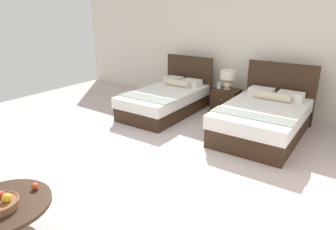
{
  "coord_description": "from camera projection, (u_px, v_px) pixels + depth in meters",
  "views": [
    {
      "loc": [
        2.66,
        -3.08,
        2.22
      ],
      "look_at": [
        0.0,
        0.58,
        0.58
      ],
      "focal_mm": 32.08,
      "sensor_mm": 36.0,
      "label": 1
    }
  ],
  "objects": [
    {
      "name": "nightstand",
      "position": [
        226.0,
        101.0,
        6.65
      ],
      "size": [
        0.55,
        0.48,
        0.52
      ],
      "color": "#322014",
      "rests_on": "ground"
    },
    {
      "name": "bed_near_corner",
      "position": [
        263.0,
        119.0,
        5.4
      ],
      "size": [
        1.38,
        2.07,
        1.2
      ],
      "color": "#322014",
      "rests_on": "ground"
    },
    {
      "name": "wall_back",
      "position": [
        241.0,
        50.0,
        6.68
      ],
      "size": [
        9.64,
        0.12,
        2.62
      ],
      "primitive_type": "cube",
      "color": "silver",
      "rests_on": "ground"
    },
    {
      "name": "bed_near_window",
      "position": [
        167.0,
        100.0,
        6.61
      ],
      "size": [
        1.24,
        2.12,
        1.13
      ],
      "color": "#322014",
      "rests_on": "ground"
    },
    {
      "name": "ground_plane",
      "position": [
        145.0,
        162.0,
        4.56
      ],
      "size": [
        9.64,
        10.33,
        0.02
      ],
      "primitive_type": "cube",
      "color": "#BAAAA9"
    },
    {
      "name": "loose_apple",
      "position": [
        35.0,
        186.0,
        3.03
      ],
      "size": [
        0.07,
        0.07,
        0.07
      ],
      "color": "#C13F21",
      "rests_on": "coffee_table"
    },
    {
      "name": "table_lamp",
      "position": [
        228.0,
        77.0,
        6.49
      ],
      "size": [
        0.32,
        0.32,
        0.41
      ],
      "color": "beige",
      "rests_on": "nightstand"
    },
    {
      "name": "coffee_table",
      "position": [
        5.0,
        215.0,
        2.86
      ],
      "size": [
        0.87,
        0.87,
        0.47
      ],
      "color": "#322014",
      "rests_on": "ground"
    },
    {
      "name": "vase",
      "position": [
        219.0,
        86.0,
        6.6
      ],
      "size": [
        0.1,
        0.1,
        0.13
      ],
      "color": "#AAB6C8",
      "rests_on": "nightstand"
    }
  ]
}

